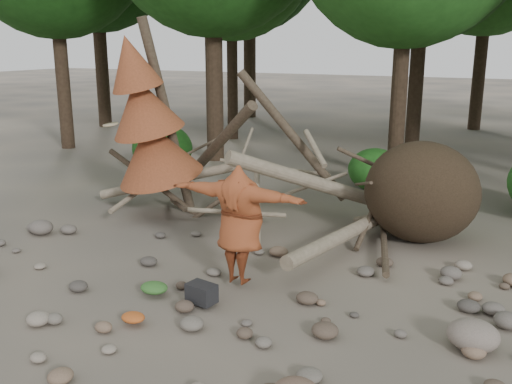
% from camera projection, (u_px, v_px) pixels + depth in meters
% --- Properties ---
extents(ground, '(120.00, 120.00, 0.00)m').
position_uv_depth(ground, '(188.00, 301.00, 8.63)').
color(ground, '#514C44').
rests_on(ground, ground).
extents(deadfall_pile, '(8.55, 5.24, 3.30)m').
position_uv_depth(deadfall_pile, '(390.00, 191.00, 11.21)').
color(deadfall_pile, '#332619').
rests_on(deadfall_pile, ground).
extents(dead_conifer, '(2.06, 2.16, 4.35)m').
position_uv_depth(dead_conifer, '(148.00, 122.00, 12.34)').
color(dead_conifer, '#4C3F30').
rests_on(dead_conifer, ground).
extents(bush_left, '(1.80, 1.80, 1.44)m').
position_uv_depth(bush_left, '(162.00, 148.00, 17.03)').
color(bush_left, '#184813').
rests_on(bush_left, ground).
extents(bush_mid, '(1.40, 1.40, 1.12)m').
position_uv_depth(bush_mid, '(375.00, 170.00, 14.92)').
color(bush_mid, '#215C1A').
rests_on(bush_mid, ground).
extents(frisbee_thrower, '(3.43, 0.97, 2.48)m').
position_uv_depth(frisbee_thrower, '(240.00, 224.00, 8.90)').
color(frisbee_thrower, brown).
rests_on(frisbee_thrower, ground).
extents(backpack, '(0.47, 0.36, 0.28)m').
position_uv_depth(backpack, '(202.00, 297.00, 8.44)').
color(backpack, black).
rests_on(backpack, ground).
extents(cloth_green, '(0.44, 0.37, 0.17)m').
position_uv_depth(cloth_green, '(154.00, 291.00, 8.79)').
color(cloth_green, '#326428').
rests_on(cloth_green, ground).
extents(cloth_orange, '(0.34, 0.28, 0.12)m').
position_uv_depth(cloth_orange, '(133.00, 321.00, 7.88)').
color(cloth_orange, '#AF4F1E').
rests_on(cloth_orange, ground).
extents(boulder_mid_right, '(0.65, 0.59, 0.39)m').
position_uv_depth(boulder_mid_right, '(473.00, 335.00, 7.23)').
color(boulder_mid_right, gray).
rests_on(boulder_mid_right, ground).
extents(boulder_mid_left, '(0.50, 0.45, 0.30)m').
position_uv_depth(boulder_mid_left, '(41.00, 227.00, 11.58)').
color(boulder_mid_left, '#635B53').
rests_on(boulder_mid_left, ground).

